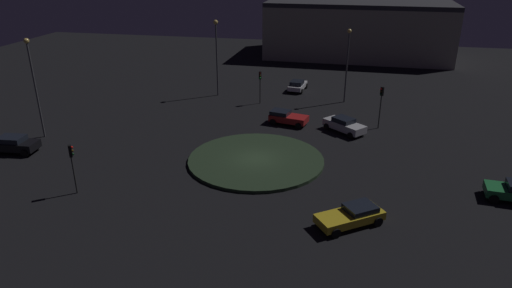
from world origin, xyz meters
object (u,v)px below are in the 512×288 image
car_white (297,85)px  car_yellow (352,215)px  car_red (287,117)px  car_silver (344,125)px  streetlamp_south (348,57)px  store_building (358,28)px  car_black (13,144)px  traffic_light_northeast (72,159)px  traffic_light_southwest (381,99)px  streetlamp_southeast (216,46)px  traffic_light_south (260,81)px  streetlamp_east (33,77)px

car_white → car_yellow: size_ratio=0.85×
car_yellow → car_red: car_red is taller
car_silver → streetlamp_south: bearing=131.8°
store_building → streetlamp_south: bearing=88.8°
car_black → streetlamp_south: bearing=31.9°
traffic_light_northeast → store_building: size_ratio=0.13×
car_silver → traffic_light_southwest: 4.53m
car_yellow → traffic_light_northeast: 20.42m
streetlamp_southeast → store_building: (-16.98, -28.43, -1.56)m
car_white → streetlamp_southeast: size_ratio=0.43×
car_red → streetlamp_southeast: size_ratio=0.45×
car_black → streetlamp_southeast: (-13.11, -21.02, 5.38)m
car_white → traffic_light_northeast: bearing=164.5°
traffic_light_south → streetlamp_east: size_ratio=0.40×
car_white → store_building: bearing=-9.6°
streetlamp_south → traffic_light_northeast: bearing=54.9°
car_black → streetlamp_southeast: 25.35m
car_yellow → store_building: bearing=-125.7°
car_white → streetlamp_southeast: bearing=120.4°
car_yellow → traffic_light_south: size_ratio=1.23×
car_red → store_building: bearing=91.8°
traffic_light_northeast → streetlamp_east: (9.52, -9.65, 3.19)m
car_white → traffic_light_south: traffic_light_south is taller
car_black → car_white: size_ratio=1.09×
car_yellow → streetlamp_south: 27.78m
traffic_light_south → traffic_light_northeast: bearing=-30.6°
traffic_light_southwest → streetlamp_south: streetlamp_south is taller
car_silver → streetlamp_south: 11.21m
traffic_light_northeast → streetlamp_southeast: size_ratio=0.42×
traffic_light_northeast → traffic_light_south: (-9.17, -24.51, -0.02)m
streetlamp_south → car_white: bearing=-31.2°
streetlamp_east → streetlamp_southeast: (-12.80, -17.08, 0.21)m
traffic_light_south → streetlamp_south: streetlamp_south is taller
car_black → store_building: store_building is taller
traffic_light_northeast → traffic_light_southwest: (-22.75, -18.76, 0.32)m
car_black → traffic_light_northeast: bearing=-34.9°
car_white → traffic_light_southwest: size_ratio=0.92×
car_black → streetlamp_south: (-28.90, -21.41, 4.65)m
traffic_light_southwest → store_building: bearing=-130.5°
car_silver → store_building: (-0.94, -38.21, 3.87)m
car_silver → streetlamp_southeast: 19.55m
car_black → car_red: 26.30m
traffic_light_southwest → streetlamp_south: size_ratio=0.50×
car_red → traffic_light_south: (4.18, -6.38, 2.04)m
car_white → traffic_light_southwest: bearing=-133.6°
traffic_light_southwest → streetlamp_east: 33.65m
car_silver → streetlamp_south: streetlamp_south is taller
car_black → car_silver: size_ratio=0.98×
traffic_light_south → store_building: store_building is taller
traffic_light_south → traffic_light_southwest: traffic_light_southwest is taller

